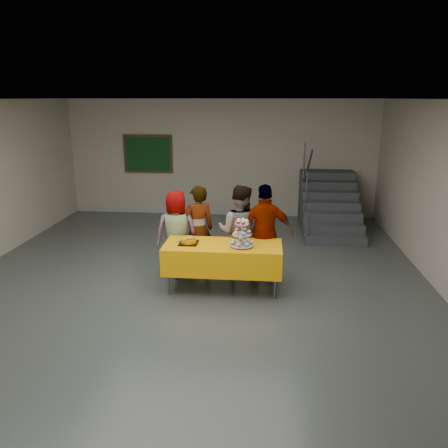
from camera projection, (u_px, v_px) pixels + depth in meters
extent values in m
plane|color=#4C514C|center=(189.00, 294.00, 6.98)|extent=(10.00, 10.00, 0.00)
cube|color=#AFA68D|center=(221.00, 158.00, 11.34)|extent=(8.00, 0.04, 3.00)
cube|color=silver|center=(184.00, 99.00, 6.14)|extent=(8.00, 10.00, 0.04)
cube|color=#999999|center=(221.00, 212.00, 11.72)|extent=(7.90, 0.03, 0.12)
cylinder|color=#595960|center=(168.00, 273.00, 6.88)|extent=(0.04, 0.04, 0.73)
cylinder|color=#595960|center=(275.00, 277.00, 6.72)|extent=(0.04, 0.04, 0.73)
cylinder|color=#595960|center=(176.00, 260.00, 7.43)|extent=(0.04, 0.04, 0.73)
cylinder|color=#595960|center=(275.00, 263.00, 7.28)|extent=(0.04, 0.04, 0.73)
cube|color=#595960|center=(223.00, 246.00, 6.97)|extent=(1.80, 0.70, 0.02)
cube|color=#F19E04|center=(223.00, 257.00, 7.03)|extent=(1.88, 0.78, 0.44)
cylinder|color=silver|center=(242.00, 246.00, 6.87)|extent=(0.18, 0.18, 0.01)
cylinder|color=silver|center=(242.00, 234.00, 6.81)|extent=(0.02, 0.02, 0.42)
cylinder|color=silver|center=(242.00, 245.00, 6.86)|extent=(0.38, 0.38, 0.01)
cylinder|color=silver|center=(242.00, 234.00, 6.81)|extent=(0.30, 0.30, 0.01)
cylinder|color=silver|center=(242.00, 224.00, 6.77)|extent=(0.22, 0.22, 0.01)
cube|color=black|center=(189.00, 243.00, 7.01)|extent=(0.30, 0.30, 0.02)
cylinder|color=#FF9C00|center=(189.00, 240.00, 6.99)|extent=(0.25, 0.25, 0.07)
ellipsoid|color=#FF9C00|center=(189.00, 238.00, 6.98)|extent=(0.25, 0.25, 0.05)
ellipsoid|color=white|center=(191.00, 238.00, 6.94)|extent=(0.08, 0.08, 0.02)
cube|color=silver|center=(186.00, 240.00, 6.86)|extent=(0.30, 0.16, 0.04)
imported|color=slate|center=(177.00, 233.00, 7.63)|extent=(0.77, 0.53, 1.50)
imported|color=#5C5D66|center=(198.00, 229.00, 7.70)|extent=(0.68, 0.58, 1.57)
imported|color=slate|center=(240.00, 232.00, 7.48)|extent=(0.90, 0.76, 1.62)
imported|color=slate|center=(265.00, 233.00, 7.37)|extent=(1.03, 0.57, 1.66)
cube|color=#424447|center=(335.00, 240.00, 9.34)|extent=(1.30, 0.30, 0.18)
cube|color=#424447|center=(334.00, 232.00, 9.60)|extent=(1.30, 0.30, 0.36)
cube|color=#424447|center=(332.00, 224.00, 9.86)|extent=(1.30, 0.30, 0.54)
cube|color=#424447|center=(330.00, 217.00, 10.12)|extent=(1.30, 0.30, 0.72)
cube|color=#424447|center=(329.00, 210.00, 10.38)|extent=(1.30, 0.30, 0.90)
cube|color=#424447|center=(327.00, 203.00, 10.65)|extent=(1.30, 0.30, 1.08)
cube|color=#424447|center=(326.00, 197.00, 10.91)|extent=(1.30, 0.30, 1.26)
cube|color=#424447|center=(325.00, 194.00, 11.19)|extent=(1.30, 0.30, 1.26)
cylinder|color=#595960|center=(308.00, 224.00, 9.24)|extent=(0.04, 0.04, 0.90)
cylinder|color=#595960|center=(306.00, 191.00, 9.86)|extent=(0.04, 0.04, 0.90)
cylinder|color=#595960|center=(304.00, 162.00, 10.57)|extent=(0.04, 0.04, 0.90)
cylinder|color=#595960|center=(307.00, 171.00, 9.78)|extent=(0.04, 1.85, 1.20)
cube|color=#472B16|center=(148.00, 154.00, 11.46)|extent=(1.30, 0.04, 1.00)
cube|color=#133E1A|center=(148.00, 154.00, 11.44)|extent=(1.18, 0.02, 0.88)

